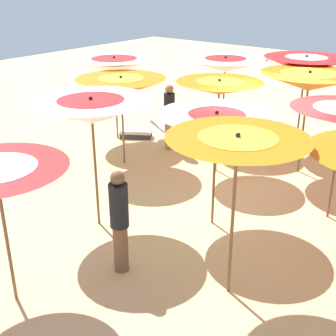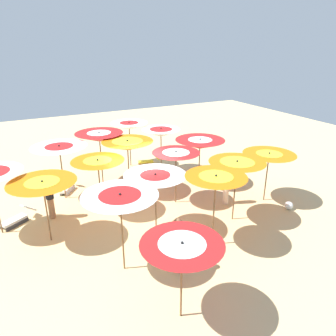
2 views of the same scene
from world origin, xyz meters
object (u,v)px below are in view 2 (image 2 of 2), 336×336
(beachgoer_1, at_px, (227,182))
(beach_ball, at_px, (289,206))
(beach_umbrella_0, at_px, (269,158))
(beach_umbrella_13, at_px, (120,202))
(beachgoer_2, at_px, (50,196))
(beach_umbrella_2, at_px, (161,133))
(beach_umbrella_9, at_px, (155,180))
(beach_umbrella_1, at_px, (200,144))
(beach_umbrella_7, at_px, (99,137))
(lounger_2, at_px, (148,161))
(beach_umbrella_5, at_px, (176,156))
(beachgoer_0, at_px, (178,244))
(beach_umbrella_12, at_px, (182,249))
(beach_umbrella_3, at_px, (129,126))
(beach_umbrella_6, at_px, (128,145))
(beach_umbrella_4, at_px, (237,167))
(lounger_0, at_px, (68,187))
(beach_umbrella_14, at_px, (43,188))
(beach_umbrella_8, at_px, (216,182))
(lounger_1, at_px, (17,219))
(beach_umbrella_10, at_px, (98,164))

(beachgoer_1, distance_m, beach_ball, 2.68)
(beach_umbrella_0, relative_size, beachgoer_1, 1.17)
(beach_umbrella_13, bearing_deg, beachgoer_2, -70.11)
(beach_umbrella_2, xyz_separation_m, beach_umbrella_9, (2.63, 4.98, -0.11))
(beach_umbrella_0, bearing_deg, beach_umbrella_1, -59.79)
(beach_umbrella_7, relative_size, lounger_2, 2.12)
(beach_umbrella_5, bearing_deg, beachgoer_0, 62.46)
(beach_umbrella_12, bearing_deg, beachgoer_2, -71.64)
(beach_umbrella_3, xyz_separation_m, beach_umbrella_13, (3.23, 7.96, 0.03))
(beach_umbrella_0, relative_size, beach_umbrella_3, 0.88)
(beach_umbrella_5, height_order, beachgoer_1, beach_umbrella_5)
(beachgoer_0, distance_m, beachgoer_2, 5.64)
(beach_umbrella_3, relative_size, beach_umbrella_6, 1.00)
(beach_umbrella_5, bearing_deg, beach_umbrella_4, 120.24)
(beachgoer_1, bearing_deg, beachgoer_2, -116.07)
(beach_umbrella_4, bearing_deg, beach_umbrella_13, 9.95)
(beach_umbrella_6, height_order, beachgoer_1, beach_umbrella_6)
(beach_umbrella_7, bearing_deg, beach_umbrella_0, 138.73)
(beachgoer_1, bearing_deg, lounger_0, -135.50)
(beach_umbrella_2, height_order, lounger_0, beach_umbrella_2)
(beach_umbrella_2, relative_size, beach_umbrella_5, 1.03)
(beach_umbrella_14, bearing_deg, beachgoer_0, 133.06)
(beach_umbrella_2, height_order, beach_umbrella_13, beach_umbrella_13)
(beach_umbrella_8, distance_m, beachgoer_2, 6.34)
(beach_umbrella_5, distance_m, beach_umbrella_13, 4.55)
(lounger_1, bearing_deg, beachgoer_2, 139.49)
(beach_umbrella_8, distance_m, lounger_1, 7.55)
(beach_umbrella_6, xyz_separation_m, lounger_0, (2.46, -1.41, -2.01))
(beach_umbrella_1, height_order, beachgoer_0, beach_umbrella_1)
(beach_umbrella_3, xyz_separation_m, beach_ball, (-3.96, 7.57, -2.07))
(beach_umbrella_6, xyz_separation_m, beachgoer_2, (3.46, 0.75, -1.28))
(beach_umbrella_14, xyz_separation_m, beachgoer_1, (-6.94, 0.57, -1.00))
(beach_umbrella_1, height_order, beach_umbrella_12, beach_umbrella_1)
(beach_umbrella_0, bearing_deg, beach_umbrella_5, -24.06)
(beach_umbrella_1, xyz_separation_m, lounger_2, (1.16, -3.43, -1.78))
(beach_umbrella_10, distance_m, beach_ball, 7.80)
(beach_umbrella_8, height_order, lounger_1, beach_umbrella_8)
(beach_umbrella_4, distance_m, beach_umbrella_7, 6.60)
(beach_ball, bearing_deg, beach_umbrella_5, -34.73)
(beach_umbrella_1, distance_m, lounger_1, 8.19)
(beach_umbrella_3, height_order, beach_umbrella_4, beach_umbrella_3)
(beach_umbrella_10, relative_size, beach_umbrella_13, 0.90)
(beach_umbrella_4, relative_size, beach_umbrella_12, 1.10)
(beachgoer_0, bearing_deg, lounger_0, 140.81)
(beach_umbrella_7, xyz_separation_m, beach_umbrella_9, (-0.49, 5.05, -0.28))
(lounger_0, bearing_deg, lounger_2, 143.46)
(beach_umbrella_2, xyz_separation_m, beach_umbrella_3, (1.10, -1.58, 0.12))
(beach_umbrella_1, relative_size, beachgoer_0, 1.29)
(beach_umbrella_6, relative_size, lounger_0, 2.13)
(beach_umbrella_5, xyz_separation_m, beachgoer_1, (-1.81, 1.07, -1.10))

